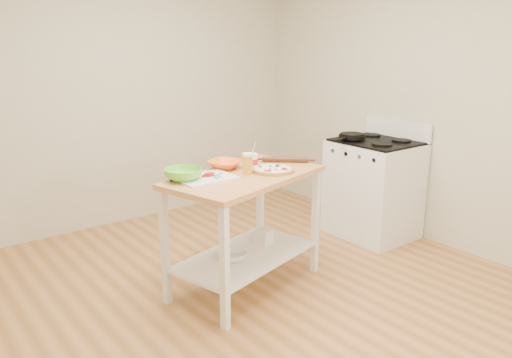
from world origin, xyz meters
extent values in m
cube|color=#B67A43|center=(0.00, 0.00, -0.01)|extent=(4.00, 4.50, 0.02)
cube|color=beige|center=(0.00, 2.26, 1.35)|extent=(4.00, 0.02, 2.70)
cube|color=beige|center=(2.01, 0.00, 1.35)|extent=(0.02, 4.50, 2.70)
cube|color=tan|center=(0.04, 0.27, 0.88)|extent=(1.32, 0.92, 0.04)
cube|color=white|center=(0.04, 0.27, 0.25)|extent=(1.23, 0.85, 0.02)
cube|color=white|center=(-0.43, -0.14, 0.43)|extent=(0.06, 0.06, 0.86)
cube|color=white|center=(-0.57, 0.41, 0.43)|extent=(0.06, 0.06, 0.86)
cube|color=white|center=(0.65, 0.13, 0.43)|extent=(0.06, 0.06, 0.86)
cube|color=white|center=(0.51, 0.68, 0.43)|extent=(0.06, 0.06, 0.86)
cube|color=white|center=(1.67, 0.38, 0.46)|extent=(0.66, 0.76, 0.92)
cube|color=black|center=(1.67, 0.38, 0.93)|extent=(0.62, 0.72, 0.02)
cube|color=white|center=(1.97, 0.38, 1.02)|extent=(0.04, 0.76, 0.18)
cylinder|color=black|center=(1.51, 0.55, 0.98)|extent=(0.25, 0.25, 0.03)
cube|color=black|center=(1.32, 0.50, 0.98)|extent=(0.16, 0.06, 0.02)
cylinder|color=tan|center=(0.25, 0.21, 0.91)|extent=(0.32, 0.32, 0.02)
cylinder|color=tan|center=(0.25, 0.21, 0.92)|extent=(0.32, 0.32, 0.01)
cylinder|color=white|center=(0.25, 0.21, 0.92)|extent=(0.28, 0.28, 0.01)
cylinder|color=#AE1918|center=(0.34, 0.24, 0.93)|extent=(0.06, 0.06, 0.01)
cylinder|color=#AE1918|center=(0.22, 0.29, 0.93)|extent=(0.06, 0.06, 0.01)
cylinder|color=#AE1918|center=(0.17, 0.17, 0.93)|extent=(0.06, 0.06, 0.01)
cylinder|color=#AE1918|center=(0.29, 0.12, 0.93)|extent=(0.06, 0.06, 0.01)
sphere|color=white|center=(0.29, 0.25, 0.93)|extent=(0.04, 0.04, 0.04)
sphere|color=white|center=(0.22, 0.26, 0.93)|extent=(0.04, 0.04, 0.04)
sphere|color=white|center=(0.18, 0.19, 0.93)|extent=(0.04, 0.04, 0.04)
sphere|color=white|center=(0.25, 0.13, 0.93)|extent=(0.04, 0.04, 0.04)
sphere|color=white|center=(0.31, 0.18, 0.93)|extent=(0.04, 0.04, 0.04)
sphere|color=white|center=(0.29, 0.25, 0.93)|extent=(0.04, 0.04, 0.04)
sphere|color=white|center=(0.21, 0.27, 0.93)|extent=(0.04, 0.04, 0.04)
plane|color=#135213|center=(0.32, 0.22, 0.93)|extent=(0.03, 0.03, 0.00)
plane|color=#135213|center=(0.27, 0.26, 0.93)|extent=(0.03, 0.03, 0.00)
plane|color=#135213|center=(0.21, 0.26, 0.93)|extent=(0.04, 0.04, 0.00)
plane|color=#135213|center=(0.21, 0.20, 0.93)|extent=(0.03, 0.03, 0.00)
plane|color=#135213|center=(0.23, 0.15, 0.93)|extent=(0.03, 0.03, 0.00)
plane|color=#135213|center=(0.31, 0.14, 0.93)|extent=(0.04, 0.04, 0.00)
plane|color=#135213|center=(0.30, 0.21, 0.93)|extent=(0.03, 0.03, 0.00)
plane|color=#135213|center=(0.27, 0.25, 0.93)|extent=(0.03, 0.03, 0.00)
cube|color=white|center=(-0.26, 0.34, 0.91)|extent=(0.40, 0.30, 0.01)
cube|color=#F4EACC|center=(-0.38, 0.41, 0.92)|extent=(0.02, 0.02, 0.02)
cube|color=#F4EACC|center=(-0.34, 0.41, 0.92)|extent=(0.02, 0.02, 0.02)
cube|color=#F4EACC|center=(-0.31, 0.41, 0.92)|extent=(0.02, 0.02, 0.02)
cube|color=#F4EACC|center=(-0.38, 0.44, 0.92)|extent=(0.02, 0.02, 0.02)
cube|color=#F4EACC|center=(-0.34, 0.44, 0.92)|extent=(0.02, 0.02, 0.02)
cube|color=#F4EACC|center=(-0.31, 0.44, 0.92)|extent=(0.02, 0.02, 0.02)
cylinder|color=#AE1918|center=(-0.24, 0.36, 0.92)|extent=(0.07, 0.07, 0.01)
cylinder|color=#AE1918|center=(-0.22, 0.36, 0.92)|extent=(0.07, 0.07, 0.01)
cylinder|color=#AE1918|center=(-0.21, 0.36, 0.93)|extent=(0.07, 0.07, 0.01)
cube|color=#43B497|center=(-0.19, 0.28, 0.92)|extent=(0.07, 0.06, 0.01)
cylinder|color=#43B497|center=(-0.15, 0.34, 0.92)|extent=(0.09, 0.06, 0.01)
cube|color=silver|center=(-0.33, 0.42, 0.91)|extent=(0.18, 0.04, 0.00)
cube|color=black|center=(-0.46, 0.39, 0.92)|extent=(0.10, 0.03, 0.01)
imported|color=orange|center=(0.03, 0.51, 0.93)|extent=(0.34, 0.34, 0.06)
imported|color=#65D333|center=(-0.40, 0.41, 0.94)|extent=(0.30, 0.30, 0.08)
cylinder|color=gold|center=(0.06, 0.26, 0.97)|extent=(0.07, 0.07, 0.14)
cylinder|color=white|center=(0.06, 0.26, 1.05)|extent=(0.08, 0.08, 0.02)
cylinder|color=white|center=(0.17, 0.37, 0.96)|extent=(0.10, 0.10, 0.12)
cylinder|color=red|center=(0.17, 0.37, 0.96)|extent=(0.10, 0.10, 0.04)
cylinder|color=silver|center=(0.19, 0.37, 1.05)|extent=(0.01, 0.06, 0.12)
cylinder|color=#502A12|center=(0.52, 0.37, 0.92)|extent=(0.30, 0.28, 0.04)
imported|color=silver|center=(-0.09, 0.25, 0.29)|extent=(0.21, 0.21, 0.07)
cube|color=white|center=(0.30, 0.36, 0.32)|extent=(0.14, 0.14, 0.12)
camera|label=1|loc=(-2.07, -2.57, 1.84)|focal=35.00mm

